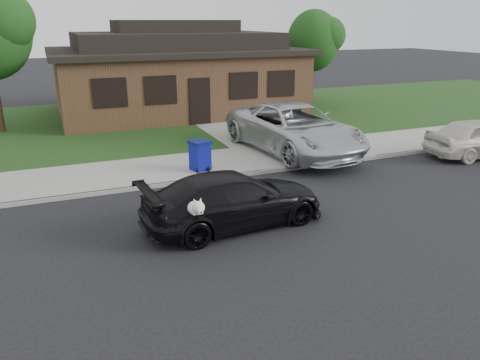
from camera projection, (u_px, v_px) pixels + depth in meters
name	position (u px, v px, depth m)	size (l,w,h in m)	color
ground	(181.00, 236.00, 10.90)	(120.00, 120.00, 0.00)	black
sidewalk	(140.00, 172.00, 15.26)	(60.00, 3.00, 0.12)	gray
curb	(149.00, 186.00, 13.94)	(60.00, 0.12, 0.12)	gray
lawn	(107.00, 124.00, 22.26)	(60.00, 13.00, 0.13)	#193814
driveway	(248.00, 126.00, 21.79)	(4.50, 13.00, 0.14)	gray
sedan	(234.00, 200.00, 11.28)	(4.67, 2.37, 1.31)	black
minivan	(294.00, 128.00, 17.13)	(2.86, 6.21, 1.73)	silver
recycling_bin	(200.00, 155.00, 15.15)	(0.72, 0.72, 0.97)	navy
house	(176.00, 73.00, 24.77)	(12.60, 8.60, 4.65)	#422B1C
tree_1	(316.00, 40.00, 26.66)	(3.15, 3.00, 5.25)	#332114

